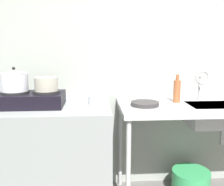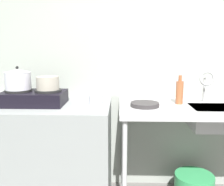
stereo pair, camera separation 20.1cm
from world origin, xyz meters
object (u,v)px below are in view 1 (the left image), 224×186
pot_on_left_burner (14,80)px  faucet (202,80)px  stove (31,99)px  pot_on_right_burner (46,84)px  bucket_on_floor (191,183)px  sink_basin (210,115)px  frying_pan (145,104)px  percolator (96,94)px  bottle_by_sink (177,91)px

pot_on_left_burner → faucet: bearing=3.2°
stove → pot_on_right_burner: size_ratio=2.81×
stove → faucet: size_ratio=1.86×
bucket_on_floor → faucet: bearing=35.0°
pot_on_left_burner → bucket_on_floor: 1.76m
sink_basin → pot_on_right_burner: bearing=178.0°
sink_basin → frying_pan: frying_pan is taller
percolator → sink_basin: size_ratio=0.48×
stove → bucket_on_floor: stove is taller
sink_basin → frying_pan: 0.56m
bottle_by_sink → faucet: bearing=6.5°
bottle_by_sink → bucket_on_floor: size_ratio=0.70×
percolator → frying_pan: size_ratio=0.76×
frying_pan → bottle_by_sink: (0.29, 0.10, 0.08)m
percolator → faucet: 0.92m
stove → percolator: (0.51, 0.02, 0.03)m
faucet → bottle_by_sink: faucet is taller
pot_on_right_burner → faucet: size_ratio=0.66×
bucket_on_floor → pot_on_right_burner: bearing=-177.9°
faucet → bottle_by_sink: (-0.22, -0.02, -0.09)m
percolator → bucket_on_floor: bearing=1.6°
stove → bucket_on_floor: bearing=1.9°
pot_on_left_burner → sink_basin: size_ratio=0.57×
frying_pan → bucket_on_floor: 0.90m
pot_on_right_burner → bucket_on_floor: size_ratio=0.53×
pot_on_right_burner → bucket_on_floor: bearing=2.1°
pot_on_right_burner → sink_basin: 1.36m
pot_on_left_burner → bottle_by_sink: pot_on_left_burner is taller
stove → sink_basin: size_ratio=1.38×
pot_on_right_burner → bottle_by_sink: bearing=3.3°
faucet → frying_pan: bearing=-166.3°
percolator → sink_basin: bearing=-4.2°
pot_on_left_burner → bucket_on_floor: pot_on_left_burner is taller
pot_on_left_burner → bottle_by_sink: size_ratio=0.88×
faucet → bucket_on_floor: bearing=-145.0°
faucet → bottle_by_sink: 0.24m
pot_on_right_burner → faucet: bearing=3.8°
faucet → stove: bearing=-176.5°
pot_on_left_burner → faucet: size_ratio=0.77×
sink_basin → bucket_on_floor: 0.68m
pot_on_right_burner → bucket_on_floor: (1.24, 0.05, -0.93)m
bucket_on_floor → pot_on_left_burner: bearing=-178.2°
sink_basin → bottle_by_sink: (-0.26, 0.11, 0.19)m
faucet → pot_on_left_burner: bearing=-176.8°
percolator → bucket_on_floor: (0.85, 0.02, -0.84)m
pot_on_right_burner → frying_pan: 0.80m
stove → faucet: (1.42, 0.09, 0.13)m
faucet → bottle_by_sink: size_ratio=1.15×
percolator → bucket_on_floor: size_ratio=0.51×
sink_basin → frying_pan: bearing=179.2°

